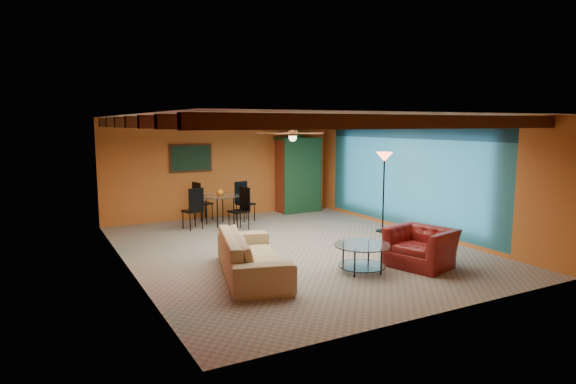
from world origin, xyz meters
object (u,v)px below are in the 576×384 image
armchair (421,247)px  armoire (298,176)px  sofa (252,255)px  floor_lamp (384,192)px  coffee_table (362,258)px  dining_table (220,205)px  potted_plant (298,131)px  vase (220,180)px

armchair → armoire: armoire is taller
sofa → floor_lamp: (4.12, 1.63, 0.60)m
coffee_table → dining_table: bearing=98.9°
coffee_table → floor_lamp: 3.41m
coffee_table → floor_lamp: (2.37, 2.35, 0.70)m
floor_lamp → potted_plant: bearing=97.7°
floor_lamp → armchair: bearing=-115.5°
sofa → potted_plant: size_ratio=5.22×
dining_table → armoire: armoire is taller
dining_table → potted_plant: size_ratio=4.28×
armoire → potted_plant: bearing=0.0°
armchair → vase: vase is taller
coffee_table → armoire: bearing=71.4°
sofa → floor_lamp: floor_lamp is taller
potted_plant → vase: potted_plant is taller
armchair → dining_table: (-1.90, 5.17, 0.17)m
sofa → coffee_table: 1.90m
armoire → coffee_table: bearing=-110.5°
sofa → vase: (0.98, 4.21, 0.79)m
armchair → vase: (-1.90, 5.17, 0.79)m
potted_plant → armchair: bearing=-97.6°
sofa → dining_table: 4.33m
dining_table → armoire: 2.84m
sofa → coffee_table: bearing=-97.5°
sofa → armchair: bearing=-93.5°
armchair → potted_plant: 6.29m
sofa → coffee_table: size_ratio=2.51×
armchair → armoire: size_ratio=0.52×
sofa → potted_plant: (3.67, 4.96, 1.97)m
coffee_table → dining_table: (-0.77, 4.93, 0.27)m
armchair → potted_plant: (0.78, 5.92, 1.98)m
armoire → floor_lamp: armoire is taller
coffee_table → armoire: armoire is taller
floor_lamp → armoire: bearing=97.7°
armchair → dining_table: 5.51m
sofa → dining_table: size_ratio=1.22×
armchair → armoire: bearing=155.1°
dining_table → floor_lamp: bearing=-39.5°
dining_table → coffee_table: bearing=-81.1°
coffee_table → vase: size_ratio=4.75×
potted_plant → dining_table: bearing=-164.4°
dining_table → vase: bearing=0.0°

